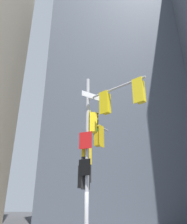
# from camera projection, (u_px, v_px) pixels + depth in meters

# --- Properties ---
(building_mid_block) EXTENTS (17.98, 17.98, 35.26)m
(building_mid_block) POSITION_uv_depth(u_px,v_px,m) (115.00, 102.00, 36.08)
(building_mid_block) COLOR #4C5460
(building_mid_block) RESTS_ON ground
(signal_pole_assembly) EXTENTS (3.19, 3.83, 8.19)m
(signal_pole_assembly) POSITION_uv_depth(u_px,v_px,m) (96.00, 140.00, 10.25)
(signal_pole_assembly) COLOR #B2B2B5
(signal_pole_assembly) RESTS_ON ground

